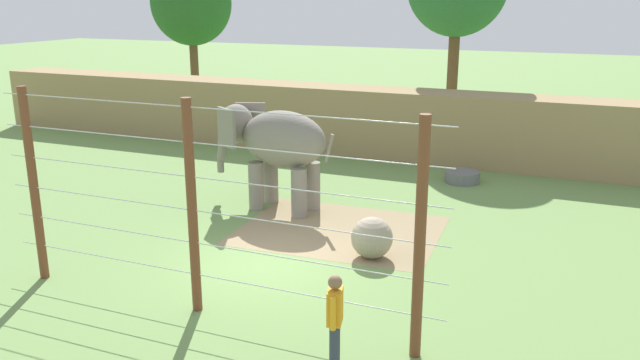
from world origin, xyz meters
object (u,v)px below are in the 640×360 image
object	(u,v)px
enrichment_ball	(372,238)
zookeeper	(335,320)
water_tub	(462,176)
elephant	(275,142)

from	to	relation	value
enrichment_ball	zookeeper	world-z (taller)	zookeeper
water_tub	zookeeper	bearing A→B (deg)	-88.85
zookeeper	water_tub	xyz separation A→B (m)	(-0.23, 11.72, -0.74)
zookeeper	water_tub	world-z (taller)	zookeeper
enrichment_ball	water_tub	bearing A→B (deg)	84.22
elephant	water_tub	distance (m)	6.55
elephant	zookeeper	bearing A→B (deg)	-57.27
elephant	enrichment_ball	size ratio (longest dim) A/B	4.00
enrichment_ball	water_tub	xyz separation A→B (m)	(0.71, 7.01, -0.29)
elephant	water_tub	size ratio (longest dim) A/B	3.46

